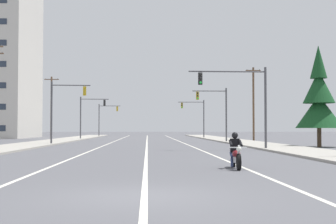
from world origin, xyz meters
TOP-DOWN VIEW (x-y plane):
  - ground_plane at (0.00, 0.00)m, footprint 400.00×400.00m
  - lane_stripe_center at (0.15, 45.00)m, footprint 0.16×100.00m
  - lane_stripe_left at (-3.83, 45.00)m, footprint 0.16×100.00m
  - lane_stripe_right at (4.15, 45.00)m, footprint 0.16×100.00m
  - sidewalk_kerb_right at (10.81, 40.00)m, footprint 4.40×110.00m
  - sidewalk_kerb_left at (-10.81, 40.00)m, footprint 4.40×110.00m
  - motorcycle_with_rider at (3.76, 7.57)m, footprint 0.70×2.19m
  - traffic_signal_near_right at (7.33, 23.71)m, footprint 5.88×0.44m
  - traffic_signal_near_left at (-8.12, 35.57)m, footprint 3.84×0.56m
  - traffic_signal_mid_right at (8.07, 42.19)m, footprint 3.95×0.37m
  - traffic_signal_mid_left at (-8.34, 57.97)m, footprint 4.13×0.45m
  - traffic_signal_far_right at (8.13, 65.17)m, footprint 4.26×0.37m
  - traffic_signal_far_left at (-7.82, 79.02)m, footprint 4.13×0.37m
  - utility_pole_right_far at (14.07, 50.12)m, footprint 1.98×0.26m
  - utility_pole_left_far at (-13.84, 58.62)m, footprint 2.09×0.26m
  - conifer_tree_right_verge_near at (14.97, 28.83)m, footprint 4.00×4.00m

SIDE VIEW (x-z plane):
  - ground_plane at x=0.00m, z-range 0.00..0.00m
  - lane_stripe_center at x=0.15m, z-range 0.00..0.01m
  - lane_stripe_left at x=-3.83m, z-range 0.00..0.01m
  - lane_stripe_right at x=4.15m, z-range 0.00..0.01m
  - sidewalk_kerb_right at x=10.81m, z-range 0.00..0.14m
  - sidewalk_kerb_left at x=-10.81m, z-range 0.00..0.14m
  - motorcycle_with_rider at x=3.76m, z-range -0.14..1.32m
  - traffic_signal_near_left at x=-8.12m, z-range 0.93..7.13m
  - conifer_tree_right_verge_near at x=14.97m, z-range -0.37..8.43m
  - traffic_signal_mid_right at x=8.07m, z-range 0.94..7.14m
  - traffic_signal_mid_left at x=-8.34m, z-range 0.95..7.15m
  - traffic_signal_far_left at x=-7.82m, z-range 0.95..7.15m
  - traffic_signal_far_right at x=8.13m, z-range 0.96..7.16m
  - traffic_signal_near_right at x=7.33m, z-range 1.06..7.26m
  - utility_pole_left_far at x=-13.84m, z-range 0.20..9.37m
  - utility_pole_right_far at x=14.07m, z-range 0.19..9.78m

